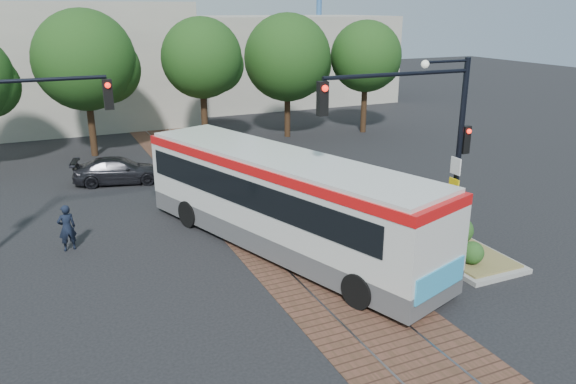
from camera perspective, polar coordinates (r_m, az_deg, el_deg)
name	(u,v)px	position (r m, az deg, el deg)	size (l,w,h in m)	color
ground	(305,262)	(17.89, 1.71, -7.10)	(120.00, 120.00, 0.00)	black
trackbed	(258,220)	(21.26, -3.03, -2.88)	(3.60, 40.00, 0.02)	brown
tree_row	(195,61)	(32.15, -9.47, 12.99)	(26.40, 5.60, 7.67)	#382314
warehouses	(127,62)	(43.92, -16.02, 12.53)	(40.00, 13.00, 8.00)	#ADA899
city_bus	(281,197)	(18.25, -0.69, -0.55)	(6.23, 12.07, 3.19)	#4B4B4D
traffic_island	(446,238)	(19.55, 15.75, -4.49)	(2.20, 5.20, 1.13)	gray
signal_pole_main	(430,127)	(17.92, 14.24, 6.42)	(5.49, 0.46, 6.00)	black
officer	(67,228)	(19.79, -21.55, -3.40)	(0.58, 0.38, 1.58)	black
parked_car	(119,170)	(26.73, -16.79, 2.11)	(1.65, 4.05, 1.17)	black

